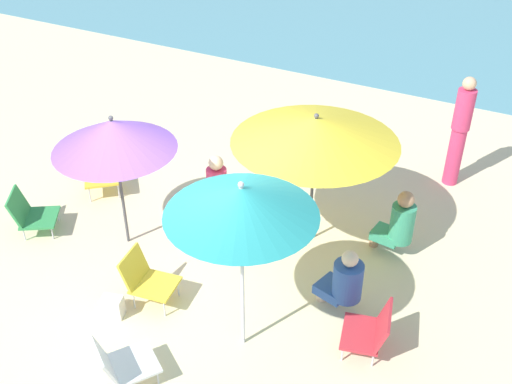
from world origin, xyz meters
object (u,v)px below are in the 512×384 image
object	(u,v)px
person_b	(220,187)
person_a	(460,131)
person_d	(344,281)
beach_bag	(113,307)
beach_chair_c	(146,278)
person_c	(398,223)
beach_chair_b	(371,330)
beach_chair_d	(120,363)
beach_chair_e	(30,213)
umbrella_purple	(113,135)
umbrella_teal	(241,202)
beach_chair_a	(102,170)
umbrella_yellow	(316,130)

from	to	relation	value
person_b	person_a	bearing A→B (deg)	43.91
person_d	beach_bag	distance (m)	2.67
beach_chair_c	person_c	xyz separation A→B (m)	(2.34, 2.21, 0.15)
person_b	person_c	xyz separation A→B (m)	(2.47, 0.28, 0.03)
beach_chair_b	person_d	xyz separation A→B (m)	(-0.48, 0.42, 0.16)
person_b	person_c	distance (m)	2.49
beach_chair_c	beach_chair_d	size ratio (longest dim) A/B	0.87
beach_chair_c	person_d	bearing A→B (deg)	14.39
beach_chair_d	beach_bag	size ratio (longest dim) A/B	2.85
beach_chair_c	person_b	bearing A→B (deg)	85.41
person_a	beach_bag	world-z (taller)	person_a
beach_chair_e	person_d	world-z (taller)	person_d
person_b	beach_bag	world-z (taller)	person_b
person_d	beach_bag	bearing A→B (deg)	44.47
person_a	beach_bag	distance (m)	5.51
beach_chair_b	person_c	size ratio (longest dim) A/B	0.66
umbrella_purple	beach_bag	size ratio (longest dim) A/B	7.13
umbrella_teal	beach_bag	world-z (taller)	umbrella_teal
beach_chair_d	person_a	bearing A→B (deg)	12.95
beach_chair_e	person_c	distance (m)	4.91
umbrella_purple	beach_chair_d	xyz separation A→B (m)	(1.41, -1.92, -1.33)
beach_chair_c	person_a	distance (m)	5.04
beach_chair_a	person_a	bearing A→B (deg)	78.93
umbrella_teal	beach_chair_e	size ratio (longest dim) A/B	2.84
umbrella_yellow	beach_chair_d	bearing A→B (deg)	-103.63
beach_chair_a	person_a	world-z (taller)	person_a
umbrella_teal	person_b	world-z (taller)	umbrella_teal
umbrella_purple	beach_chair_e	bearing A→B (deg)	-161.71
beach_chair_e	beach_chair_c	bearing A→B (deg)	-41.95
beach_bag	person_c	bearing A→B (deg)	45.66
beach_chair_e	person_c	bearing A→B (deg)	-10.29
umbrella_yellow	person_d	distance (m)	1.84
beach_chair_e	person_a	xyz separation A→B (m)	(4.80, 3.91, 0.59)
umbrella_teal	person_a	distance (m)	4.65
person_a	umbrella_yellow	bearing A→B (deg)	152.57
beach_chair_e	umbrella_yellow	bearing A→B (deg)	-7.49
umbrella_purple	beach_chair_e	xyz separation A→B (m)	(-1.29, -0.43, -1.31)
person_d	beach_chair_c	bearing A→B (deg)	38.21
umbrella_yellow	beach_chair_a	bearing A→B (deg)	-174.69
umbrella_yellow	beach_bag	bearing A→B (deg)	-121.40
beach_bag	person_b	bearing A→B (deg)	88.08
beach_chair_b	person_b	xyz separation A→B (m)	(-2.72, 1.46, 0.15)
beach_chair_c	beach_chair_e	world-z (taller)	beach_chair_c
person_c	beach_bag	size ratio (longest dim) A/B	3.72
beach_chair_b	beach_chair_e	size ratio (longest dim) A/B	0.87
person_d	beach_chair_a	bearing A→B (deg)	4.81
person_a	umbrella_purple	bearing A→B (deg)	137.60
person_c	person_d	bearing A→B (deg)	87.15
umbrella_teal	person_a	world-z (taller)	umbrella_teal
beach_chair_b	person_a	distance (m)	3.87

